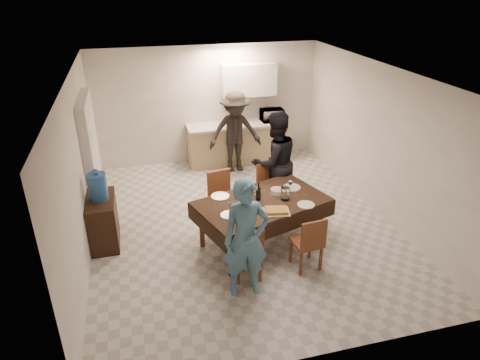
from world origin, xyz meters
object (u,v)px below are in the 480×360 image
(wine_bottle, at_px, (258,191))
(person_kitchen, at_px, (235,132))
(person_far, at_px, (274,162))
(water_pitcher, at_px, (285,194))
(console, at_px, (103,221))
(microwave, at_px, (272,115))
(person_near, at_px, (246,239))
(dining_table, at_px, (262,203))
(savoury_tart, at_px, (276,211))
(water_jug, at_px, (98,187))

(wine_bottle, bearing_deg, person_kitchen, 83.19)
(person_far, bearing_deg, person_kitchen, -94.91)
(wine_bottle, xyz_separation_m, water_pitcher, (0.40, -0.10, -0.05))
(console, bearing_deg, person_far, 7.55)
(wine_bottle, height_order, microwave, microwave)
(console, bearing_deg, person_near, -42.15)
(person_near, bearing_deg, person_far, 63.95)
(wine_bottle, distance_m, person_kitchen, 2.86)
(water_pitcher, bearing_deg, dining_table, 171.87)
(savoury_tart, height_order, person_far, person_far)
(console, height_order, microwave, microwave)
(wine_bottle, xyz_separation_m, savoury_tart, (0.15, -0.43, -0.13))
(savoury_tart, bearing_deg, person_far, 72.53)
(savoury_tart, xyz_separation_m, person_near, (-0.65, -0.67, 0.04))
(console, height_order, person_kitchen, person_kitchen)
(person_near, xyz_separation_m, person_far, (1.10, 2.10, 0.08))
(wine_bottle, relative_size, water_pitcher, 1.49)
(person_near, distance_m, person_kitchen, 4.03)
(savoury_tart, bearing_deg, wine_bottle, 109.23)
(water_pitcher, xyz_separation_m, person_near, (-0.90, -1.00, -0.04))
(water_pitcher, xyz_separation_m, savoury_tart, (-0.25, -0.33, -0.08))
(dining_table, height_order, person_kitchen, person_kitchen)
(water_pitcher, relative_size, microwave, 0.41)
(savoury_tart, height_order, person_near, person_near)
(water_jug, relative_size, person_kitchen, 0.24)
(person_near, bearing_deg, water_jug, 139.45)
(wine_bottle, relative_size, person_near, 0.18)
(wine_bottle, bearing_deg, microwave, 68.18)
(water_pitcher, height_order, person_near, person_near)
(water_jug, height_order, water_pitcher, water_jug)
(savoury_tart, distance_m, person_far, 1.50)
(wine_bottle, bearing_deg, water_pitcher, -14.04)
(person_kitchen, bearing_deg, microwave, 24.72)
(console, relative_size, person_kitchen, 0.49)
(water_jug, height_order, wine_bottle, water_jug)
(wine_bottle, height_order, water_pitcher, wine_bottle)
(console, xyz_separation_m, savoury_tart, (2.53, -1.03, 0.40))
(water_pitcher, xyz_separation_m, person_kitchen, (-0.06, 2.94, 0.01))
(water_pitcher, bearing_deg, console, 165.79)
(water_pitcher, bearing_deg, person_kitchen, 91.19)
(water_pitcher, bearing_deg, savoury_tart, -127.15)
(dining_table, bearing_deg, savoury_tart, -93.19)
(dining_table, bearing_deg, wine_bottle, 117.07)
(microwave, bearing_deg, water_jug, 35.94)
(console, height_order, savoury_tart, savoury_tart)
(dining_table, relative_size, person_far, 1.21)
(water_pitcher, xyz_separation_m, person_far, (0.20, 1.10, 0.05))
(water_pitcher, relative_size, person_kitchen, 0.12)
(person_kitchen, bearing_deg, person_near, -102.03)
(dining_table, bearing_deg, water_jug, 147.01)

